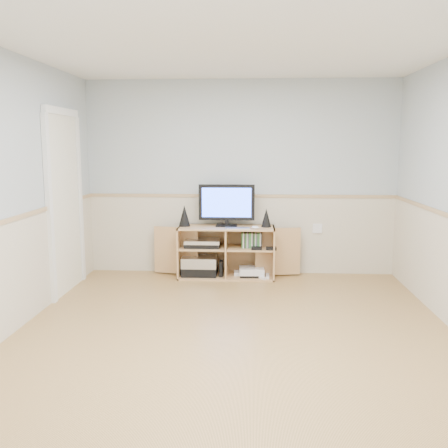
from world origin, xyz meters
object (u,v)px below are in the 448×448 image
Objects in this scene: keyboard at (238,228)px; media_cabinet at (227,250)px; game_consoles at (251,272)px; monitor at (227,204)px.

media_cabinet is at bearing 122.83° from keyboard.
game_consoles is at bearing -12.12° from media_cabinet.
media_cabinet is 0.41m from game_consoles.
monitor is at bearing 169.01° from game_consoles.
game_consoles is at bearing -10.99° from monitor.
media_cabinet is at bearing 90.00° from monitor.
monitor is 0.93m from game_consoles.
monitor is 2.31× the size of keyboard.
media_cabinet is 2.69× the size of monitor.
media_cabinet is 6.19× the size of keyboard.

